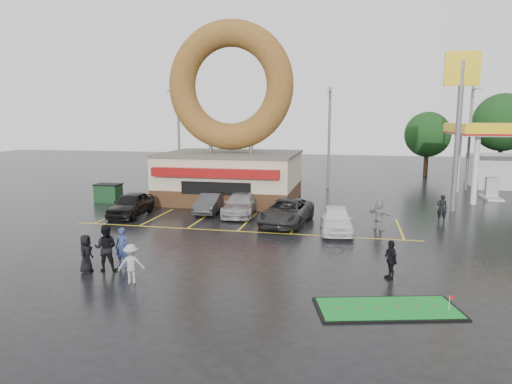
% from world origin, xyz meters
% --- Properties ---
extents(ground, '(120.00, 120.00, 0.00)m').
position_xyz_m(ground, '(0.00, 0.00, 0.00)').
color(ground, black).
rests_on(ground, ground).
extents(donut_shop, '(10.20, 8.70, 13.50)m').
position_xyz_m(donut_shop, '(-3.00, 12.97, 4.46)').
color(donut_shop, '#472B19').
rests_on(donut_shop, ground).
extents(shell_sign, '(2.20, 0.36, 10.60)m').
position_xyz_m(shell_sign, '(13.00, 12.00, 7.38)').
color(shell_sign, slate).
rests_on(shell_sign, ground).
extents(streetlight_left, '(0.40, 2.21, 9.00)m').
position_xyz_m(streetlight_left, '(-10.00, 19.92, 4.78)').
color(streetlight_left, slate).
rests_on(streetlight_left, ground).
extents(streetlight_mid, '(0.40, 2.21, 9.00)m').
position_xyz_m(streetlight_mid, '(4.00, 20.92, 4.78)').
color(streetlight_mid, slate).
rests_on(streetlight_mid, ground).
extents(streetlight_right, '(0.40, 2.21, 9.00)m').
position_xyz_m(streetlight_right, '(16.00, 21.92, 4.78)').
color(streetlight_right, slate).
rests_on(streetlight_right, ground).
extents(tree_far_c, '(6.30, 6.30, 9.00)m').
position_xyz_m(tree_far_c, '(22.00, 34.00, 5.84)').
color(tree_far_c, '#332114').
rests_on(tree_far_c, ground).
extents(tree_far_d, '(4.90, 4.90, 7.00)m').
position_xyz_m(tree_far_d, '(14.00, 32.00, 4.53)').
color(tree_far_d, '#332114').
rests_on(tree_far_d, ground).
extents(car_black, '(2.14, 4.65, 1.55)m').
position_xyz_m(car_black, '(-7.76, 5.87, 0.77)').
color(car_black, black).
rests_on(car_black, ground).
extents(car_dgrey, '(1.50, 3.97, 1.29)m').
position_xyz_m(car_dgrey, '(-3.09, 8.00, 0.65)').
color(car_dgrey, '#323335').
rests_on(car_dgrey, ground).
extents(car_silver, '(2.40, 5.00, 1.40)m').
position_xyz_m(car_silver, '(-0.92, 7.73, 0.70)').
color(car_silver, '#A1A2A6').
rests_on(car_silver, ground).
extents(car_grey, '(3.08, 5.58, 1.48)m').
position_xyz_m(car_grey, '(2.41, 5.84, 0.74)').
color(car_grey, '#29292C').
rests_on(car_grey, ground).
extents(car_white, '(2.12, 4.42, 1.46)m').
position_xyz_m(car_white, '(5.44, 4.38, 0.73)').
color(car_white, white).
rests_on(car_white, ground).
extents(person_blue, '(0.62, 0.42, 1.68)m').
position_xyz_m(person_blue, '(-3.28, -3.60, 0.84)').
color(person_blue, navy).
rests_on(person_blue, ground).
extents(person_blackjkt, '(1.12, 0.97, 1.96)m').
position_xyz_m(person_blackjkt, '(-3.65, -4.26, 0.98)').
color(person_blackjkt, black).
rests_on(person_blackjkt, ground).
extents(person_hoodie, '(1.14, 0.89, 1.54)m').
position_xyz_m(person_hoodie, '(-1.92, -5.39, 0.77)').
color(person_hoodie, '#9A9A9C').
rests_on(person_hoodie, ground).
extents(person_bystander, '(0.60, 0.83, 1.59)m').
position_xyz_m(person_bystander, '(-4.35, -4.61, 0.79)').
color(person_bystander, black).
rests_on(person_bystander, ground).
extents(person_cameraman, '(0.70, 1.00, 1.58)m').
position_xyz_m(person_cameraman, '(7.84, -2.77, 0.79)').
color(person_cameraman, black).
rests_on(person_cameraman, ground).
extents(person_walker_near, '(1.56, 1.47, 1.75)m').
position_xyz_m(person_walker_near, '(7.79, 5.45, 0.88)').
color(person_walker_near, gray).
rests_on(person_walker_near, ground).
extents(person_walker_far, '(0.62, 0.42, 1.67)m').
position_xyz_m(person_walker_far, '(11.65, 8.40, 0.84)').
color(person_walker_far, black).
rests_on(person_walker_far, ground).
extents(dumpster, '(1.80, 1.20, 1.30)m').
position_xyz_m(dumpster, '(-11.88, 10.17, 0.65)').
color(dumpster, '#183F1F').
rests_on(dumpster, ground).
extents(putting_green, '(5.07, 3.15, 0.59)m').
position_xyz_m(putting_green, '(7.55, -5.86, 0.04)').
color(putting_green, black).
rests_on(putting_green, ground).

